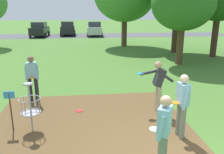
% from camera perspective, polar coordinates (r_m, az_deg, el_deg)
% --- Properties ---
extents(dirt_tee_pad, '(5.80, 5.02, 0.01)m').
position_cam_1_polar(dirt_tee_pad, '(7.11, -5.46, -11.31)').
color(dirt_tee_pad, brown).
rests_on(dirt_tee_pad, ground).
extents(disc_golf_basket, '(0.98, 0.58, 1.39)m').
position_cam_1_polar(disc_golf_basket, '(6.80, -19.77, -6.55)').
color(disc_golf_basket, '#9E9EA3').
rests_on(disc_golf_basket, ground).
extents(player_foreground_watching, '(0.41, 0.48, 1.71)m').
position_cam_1_polar(player_foreground_watching, '(6.32, 16.73, -5.93)').
color(player_foreground_watching, slate).
rests_on(player_foreground_watching, ground).
extents(player_throwing, '(0.48, 0.41, 1.71)m').
position_cam_1_polar(player_throwing, '(8.84, -18.85, 0.12)').
color(player_throwing, '#232328').
rests_on(player_throwing, ground).
extents(player_waiting_left, '(1.09, 0.54, 1.71)m').
position_cam_1_polar(player_waiting_left, '(7.65, 11.25, -1.58)').
color(player_waiting_left, tan).
rests_on(player_waiting_left, ground).
extents(player_waiting_right, '(0.45, 0.48, 1.71)m').
position_cam_1_polar(player_waiting_right, '(4.81, 12.47, -12.76)').
color(player_waiting_right, slate).
rests_on(player_waiting_right, ground).
extents(frisbee_mid_grass, '(0.23, 0.23, 0.02)m').
position_cam_1_polar(frisbee_mid_grass, '(7.98, -7.98, -8.16)').
color(frisbee_mid_grass, red).
rests_on(frisbee_mid_grass, ground).
extents(tree_mid_left, '(3.73, 3.73, 5.22)m').
position_cam_1_polar(tree_mid_left, '(14.98, 16.95, 16.66)').
color(tree_mid_left, '#4C3823').
rests_on(tree_mid_left, ground).
extents(parking_lot_strip, '(36.00, 6.00, 0.01)m').
position_cam_1_polar(parking_lot_strip, '(31.97, -3.39, 10.09)').
color(parking_lot_strip, '#4C4C51').
rests_on(parking_lot_strip, ground).
extents(parked_car_leftmost, '(2.07, 4.25, 1.84)m').
position_cam_1_polar(parked_car_leftmost, '(31.73, -17.22, 11.04)').
color(parked_car_leftmost, black).
rests_on(parked_car_leftmost, ground).
extents(parked_car_center_left, '(2.12, 4.28, 1.84)m').
position_cam_1_polar(parked_car_center_left, '(32.51, -10.73, 11.56)').
color(parked_car_center_left, black).
rests_on(parked_car_center_left, ground).
extents(parked_car_center_right, '(2.14, 4.28, 1.84)m').
position_cam_1_polar(parked_car_center_right, '(31.37, -4.22, 11.64)').
color(parked_car_center_right, '#B2B7BC').
rests_on(parked_car_center_right, ground).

